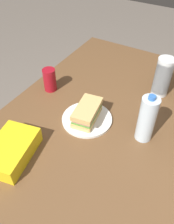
% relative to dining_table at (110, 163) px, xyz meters
% --- Properties ---
extents(dining_table, '(1.74, 1.16, 0.75)m').
position_rel_dining_table_xyz_m(dining_table, '(0.00, 0.00, 0.00)').
color(dining_table, brown).
rests_on(dining_table, ground_plane).
extents(paper_plate, '(0.23, 0.23, 0.01)m').
position_rel_dining_table_xyz_m(paper_plate, '(-0.11, -0.18, 0.08)').
color(paper_plate, white).
rests_on(paper_plate, dining_table).
extents(sandwich, '(0.19, 0.12, 0.08)m').
position_rel_dining_table_xyz_m(sandwich, '(-0.11, -0.18, 0.13)').
color(sandwich, '#DBB26B').
rests_on(sandwich, paper_plate).
extents(soda_can_red, '(0.07, 0.07, 0.12)m').
position_rel_dining_table_xyz_m(soda_can_red, '(-0.22, -0.46, 0.14)').
color(soda_can_red, maroon).
rests_on(soda_can_red, dining_table).
extents(chip_bag, '(0.26, 0.19, 0.07)m').
position_rel_dining_table_xyz_m(chip_bag, '(0.21, -0.33, 0.11)').
color(chip_bag, yellow).
rests_on(chip_bag, dining_table).
extents(plastic_cup_stack, '(0.08, 0.08, 0.20)m').
position_rel_dining_table_xyz_m(plastic_cup_stack, '(-0.48, 0.05, 0.18)').
color(plastic_cup_stack, silver).
rests_on(plastic_cup_stack, dining_table).
extents(water_bottle_spare, '(0.07, 0.07, 0.23)m').
position_rel_dining_table_xyz_m(water_bottle_spare, '(-0.15, 0.08, 0.18)').
color(water_bottle_spare, silver).
rests_on(water_bottle_spare, dining_table).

